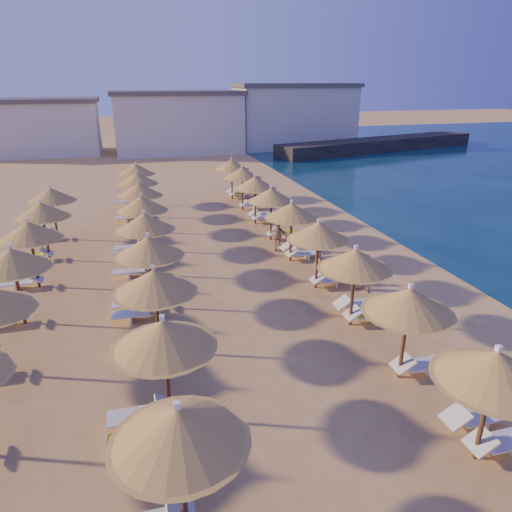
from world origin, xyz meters
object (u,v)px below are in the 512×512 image
object	(u,v)px
beachgoer_c	(278,236)
beachgoer_b	(366,274)
jetty	(380,144)
parasol_row_east	(318,232)
parasol_row_west	(149,247)
beachgoer_a	(317,267)

from	to	relation	value
beachgoer_c	beachgoer_b	bearing A→B (deg)	-44.46
jetty	beachgoer_b	size ratio (longest dim) A/B	18.04
beachgoer_c	parasol_row_east	bearing A→B (deg)	-61.82
parasol_row_west	beachgoer_b	xyz separation A→B (m)	(8.80, -0.90, -1.72)
jetty	parasol_row_east	size ratio (longest dim) A/B	0.83
parasol_row_west	beachgoer_c	world-z (taller)	parasol_row_west
parasol_row_east	beachgoer_a	distance (m)	1.87
beachgoer_c	beachgoer_a	world-z (taller)	beachgoer_c
beachgoer_b	beachgoer_a	world-z (taller)	beachgoer_b
parasol_row_west	beachgoer_c	xyz separation A→B (m)	(6.77, 4.91, -1.77)
parasol_row_west	beachgoer_b	size ratio (longest dim) A/B	21.61
parasol_row_west	beachgoer_a	world-z (taller)	parasol_row_west
parasol_row_east	beachgoer_c	size ratio (longest dim) A/B	22.89
beachgoer_b	parasol_row_west	bearing A→B (deg)	-122.01
parasol_row_east	beachgoer_c	distance (m)	5.23
beachgoer_c	beachgoer_b	distance (m)	6.16
jetty	beachgoer_a	size ratio (longest dim) A/B	19.57
beachgoer_a	beachgoer_b	bearing A→B (deg)	47.85
parasol_row_west	jetty	bearing A→B (deg)	49.81
parasol_row_west	beachgoer_c	size ratio (longest dim) A/B	22.89
parasol_row_east	beachgoer_a	size ratio (longest dim) A/B	23.45
beachgoer_b	jetty	bearing A→B (deg)	123.31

